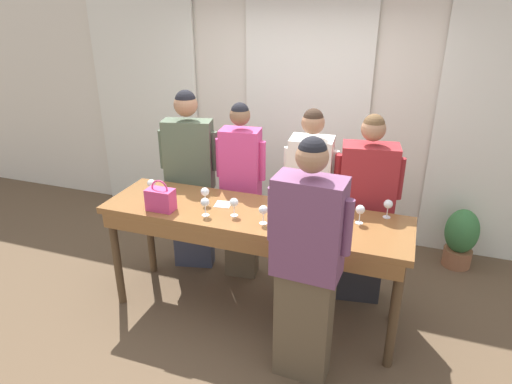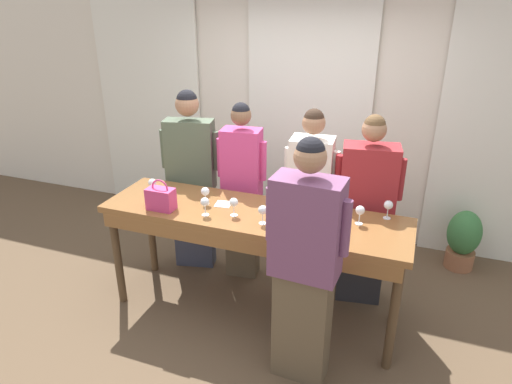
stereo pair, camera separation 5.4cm
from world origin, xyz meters
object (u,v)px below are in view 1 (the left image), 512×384
(wine_glass_front_mid, at_px, (318,195))
(wine_glass_front_left, at_px, (322,221))
(guest_striped_shirt, at_px, (365,212))
(potted_plant, at_px, (461,237))
(wine_glass_back_right, at_px, (234,203))
(host_pouring, at_px, (306,266))
(handbag, at_px, (161,199))
(wine_glass_center_left, at_px, (360,210))
(wine_glass_center_right, at_px, (151,184))
(wine_glass_back_mid, at_px, (205,192))
(wine_bottle, at_px, (334,214))
(guest_cream_sweater, at_px, (309,202))
(tasting_bar, at_px, (252,225))
(wine_glass_back_left, at_px, (263,211))
(guest_pink_top, at_px, (241,191))
(wine_glass_front_right, at_px, (388,205))
(wine_glass_center_mid, at_px, (205,203))
(guest_olive_jacket, at_px, (190,179))

(wine_glass_front_mid, bearing_deg, wine_glass_front_left, -73.83)
(guest_striped_shirt, height_order, potted_plant, guest_striped_shirt)
(wine_glass_front_mid, bearing_deg, wine_glass_back_right, -147.39)
(wine_glass_back_right, height_order, host_pouring, host_pouring)
(handbag, xyz_separation_m, wine_glass_center_left, (1.55, 0.29, 0.02))
(wine_glass_center_right, distance_m, potted_plant, 3.11)
(handbag, bearing_deg, wine_glass_back_mid, 35.47)
(wine_bottle, bearing_deg, guest_cream_sweater, 119.24)
(tasting_bar, bearing_deg, wine_glass_back_left, -44.08)
(guest_pink_top, bearing_deg, wine_glass_back_right, -73.47)
(wine_glass_center_left, relative_size, wine_glass_back_left, 1.00)
(wine_glass_front_right, distance_m, host_pouring, 0.94)
(handbag, xyz_separation_m, wine_glass_center_right, (-0.22, 0.22, 0.02))
(wine_glass_center_left, relative_size, wine_glass_back_mid, 1.00)
(wine_glass_back_left, relative_size, guest_pink_top, 0.09)
(handbag, distance_m, wine_glass_back_left, 0.86)
(wine_glass_center_mid, bearing_deg, wine_glass_front_left, -0.18)
(guest_pink_top, height_order, host_pouring, host_pouring)
(wine_glass_back_left, height_order, wine_glass_back_right, same)
(guest_olive_jacket, relative_size, guest_cream_sweater, 1.04)
(wine_glass_front_left, bearing_deg, wine_glass_back_left, 177.14)
(wine_glass_center_right, relative_size, wine_glass_back_mid, 1.00)
(wine_glass_center_right, xyz_separation_m, wine_glass_back_right, (0.82, -0.13, 0.00))
(wine_glass_center_mid, xyz_separation_m, wine_glass_back_left, (0.48, 0.02, 0.00))
(wine_glass_back_left, bearing_deg, guest_cream_sweater, 73.97)
(tasting_bar, relative_size, wine_glass_front_mid, 16.60)
(wine_glass_center_right, height_order, wine_glass_back_left, same)
(wine_bottle, distance_m, guest_olive_jacket, 1.61)
(wine_glass_center_left, xyz_separation_m, wine_glass_back_mid, (-1.26, -0.08, 0.00))
(wine_glass_front_mid, height_order, wine_glass_center_left, same)
(wine_glass_back_mid, xyz_separation_m, host_pouring, (1.00, -0.56, -0.16))
(wine_glass_front_mid, bearing_deg, guest_olive_jacket, 168.35)
(handbag, height_order, guest_cream_sweater, guest_cream_sweater)
(handbag, height_order, wine_glass_center_mid, handbag)
(wine_glass_back_mid, bearing_deg, wine_glass_front_left, -10.51)
(wine_bottle, bearing_deg, wine_glass_center_mid, -171.65)
(tasting_bar, distance_m, wine_glass_front_right, 1.08)
(wine_glass_front_right, xyz_separation_m, wine_glass_back_left, (-0.88, -0.42, 0.00))
(wine_glass_front_left, bearing_deg, handbag, -179.07)
(wine_glass_back_right, height_order, guest_striped_shirt, guest_striped_shirt)
(tasting_bar, height_order, wine_glass_back_mid, wine_glass_back_mid)
(guest_cream_sweater, height_order, host_pouring, host_pouring)
(wine_glass_back_left, bearing_deg, wine_glass_back_right, 168.78)
(wine_glass_front_mid, bearing_deg, guest_striped_shirt, 36.35)
(wine_glass_front_mid, relative_size, wine_glass_back_left, 1.00)
(wine_glass_back_right, bearing_deg, handbag, -170.94)
(tasting_bar, bearing_deg, guest_olive_jacket, 146.17)
(guest_olive_jacket, bearing_deg, wine_glass_center_mid, -55.02)
(wine_glass_front_right, bearing_deg, guest_olive_jacket, 171.62)
(wine_bottle, xyz_separation_m, guest_olive_jacket, (-1.50, 0.57, -0.14))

